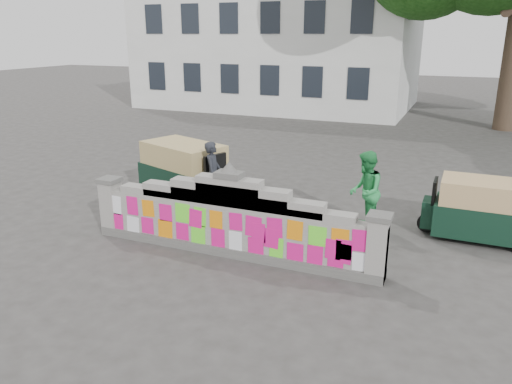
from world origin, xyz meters
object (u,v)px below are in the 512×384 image
cyclist_rider (213,183)px  pedestrian (365,191)px  rickshaw_left (186,171)px  cyclist_bike (214,196)px  rickshaw_right (483,209)px

cyclist_rider → pedestrian: bearing=-99.6°
pedestrian → rickshaw_left: bearing=-103.6°
cyclist_bike → rickshaw_right: rickshaw_right is taller
pedestrian → rickshaw_right: size_ratio=0.76×
rickshaw_left → cyclist_bike: bearing=-10.8°
cyclist_rider → rickshaw_left: bearing=43.0°
cyclist_bike → cyclist_rider: (0.00, 0.00, 0.34)m
cyclist_bike → cyclist_rider: size_ratio=1.12×
cyclist_bike → pedestrian: (3.74, 0.43, 0.46)m
pedestrian → cyclist_bike: bearing=-93.4°
rickshaw_left → rickshaw_right: 7.51m
cyclist_rider → rickshaw_left: 1.45m
cyclist_rider → rickshaw_right: size_ratio=0.66×
pedestrian → cyclist_rider: bearing=-93.4°
cyclist_bike → rickshaw_right: bearing=-98.2°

